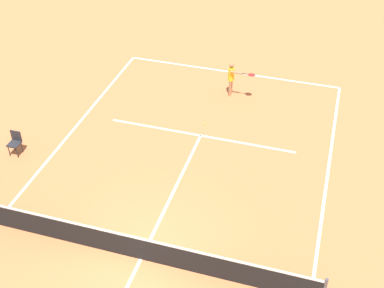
% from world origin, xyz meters
% --- Properties ---
extents(ground_plane, '(60.00, 60.00, 0.00)m').
position_xyz_m(ground_plane, '(0.00, 0.00, 0.00)').
color(ground_plane, '#C66B3D').
extents(court_lines, '(10.48, 24.51, 0.01)m').
position_xyz_m(court_lines, '(0.00, 0.00, 0.00)').
color(court_lines, white).
rests_on(court_lines, ground).
extents(tennis_net, '(11.08, 0.10, 1.07)m').
position_xyz_m(tennis_net, '(0.00, 0.00, 0.50)').
color(tennis_net, '#4C4C51').
rests_on(tennis_net, ground).
extents(player_serving, '(1.25, 0.57, 1.64)m').
position_xyz_m(player_serving, '(-0.47, -10.15, 0.97)').
color(player_serving, '#9E704C').
rests_on(player_serving, ground).
extents(tennis_ball, '(0.07, 0.07, 0.07)m').
position_xyz_m(tennis_ball, '(0.05, -7.51, 0.03)').
color(tennis_ball, '#CCE033').
rests_on(tennis_ball, ground).
extents(courtside_chair_mid, '(0.44, 0.46, 0.95)m').
position_xyz_m(courtside_chair_mid, '(6.56, -3.56, 0.53)').
color(courtside_chair_mid, '#262626').
rests_on(courtside_chair_mid, ground).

